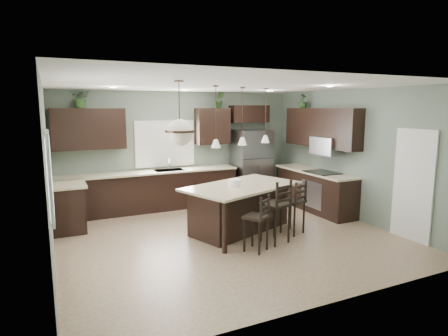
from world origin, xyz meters
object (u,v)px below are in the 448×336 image
Objects in this scene: refrigerator at (251,166)px; serving_dish at (235,183)px; kitchen_island at (242,208)px; bar_stool_center at (275,211)px; bar_stool_left at (256,223)px; bar_stool_right at (293,207)px; plant_back_left at (81,97)px.

refrigerator is 2.68m from serving_dish.
bar_stool_center is (0.24, -0.83, 0.12)m from kitchen_island.
bar_stool_right is (1.10, 0.50, 0.03)m from bar_stool_left.
plant_back_left reaches higher than bar_stool_left.
kitchen_island is 2.14× the size of bar_stool_right.
plant_back_left is at bearing 176.36° from refrigerator.
plant_back_left is (-4.04, 0.26, 1.70)m from refrigerator.
bar_stool_left is 1.20m from bar_stool_right.
refrigerator is 7.71× the size of serving_dish.
plant_back_left is at bearing 120.97° from bar_stool_right.
bar_stool_right is (0.58, 0.28, -0.06)m from bar_stool_center.
bar_stool_center is at bearing -47.71° from plant_back_left.
kitchen_island is at bearing 20.17° from serving_dish.
plant_back_left reaches higher than serving_dish.
kitchen_island is 2.29× the size of bar_stool_left.
bar_stool_right is (0.82, -0.55, 0.06)m from kitchen_island.
plant_back_left reaches higher than refrigerator.
kitchen_island is at bearing -41.56° from plant_back_left.
bar_stool_left is at bearing -117.80° from refrigerator.
bar_stool_center is at bearing -111.30° from refrigerator.
bar_stool_center is (-1.14, -2.93, -0.34)m from refrigerator.
kitchen_island is 1.08m from bar_stool_left.
bar_stool_right is at bearing -25.36° from serving_dish.
bar_stool_right reaches higher than bar_stool_left.
serving_dish is 1.10m from bar_stool_left.
kitchen_island is at bearing 92.06° from bar_stool_center.
bar_stool_left is (-1.66, -3.14, -0.43)m from refrigerator.
serving_dish is at bearing 105.32° from bar_stool_center.
serving_dish is 1.21m from bar_stool_right.
refrigerator reaches higher than bar_stool_right.
bar_stool_right reaches higher than kitchen_island.
serving_dish is 3.83m from plant_back_left.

